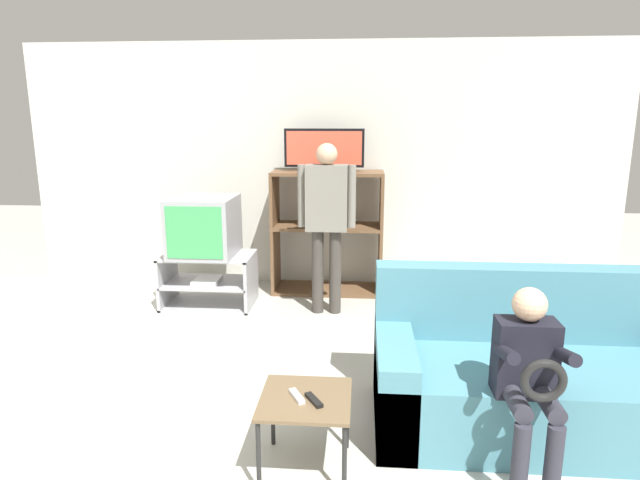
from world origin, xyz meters
name	(u,v)px	position (x,y,z in m)	size (l,w,h in m)	color
wall_back	(321,167)	(0.00, 4.02, 1.30)	(6.40, 0.06, 2.60)	beige
tv_stand	(209,280)	(-1.04, 3.17, 0.25)	(0.87, 0.55, 0.51)	#A8A8AD
television_main	(204,226)	(-1.06, 3.18, 0.79)	(0.60, 0.63, 0.56)	#9E9EA3
media_shelf	(327,231)	(0.10, 3.71, 0.65)	(1.15, 0.48, 1.28)	brown
television_flat	(324,151)	(0.06, 3.74, 1.48)	(0.82, 0.20, 0.43)	black
snack_table	(306,406)	(0.18, 0.70, 0.37)	(0.46, 0.46, 0.41)	brown
remote_control_black	(314,400)	(0.23, 0.66, 0.42)	(0.04, 0.14, 0.02)	black
remote_control_white	(297,396)	(0.14, 0.69, 0.42)	(0.04, 0.14, 0.02)	silver
couch	(535,377)	(1.50, 1.25, 0.30)	(1.89, 0.90, 0.90)	teal
person_standing_adult	(327,212)	(0.13, 3.06, 0.97)	(0.53, 0.20, 1.59)	#3D3833
person_seated_child	(529,371)	(1.29, 0.72, 0.59)	(0.33, 0.43, 0.99)	#2D2D38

